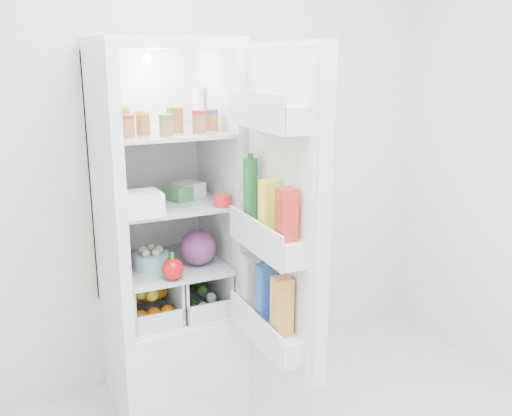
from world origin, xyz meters
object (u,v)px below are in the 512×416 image
red_cabbage (198,247)px  mushroom_bowl (152,261)px  refrigerator (167,274)px  fridge_door (279,216)px

red_cabbage → mushroom_bowl: 0.23m
red_cabbage → mushroom_bowl: size_ratio=1.05×
refrigerator → red_cabbage: (0.12, -0.15, 0.17)m
red_cabbage → fridge_door: fridge_door is taller
refrigerator → fridge_door: size_ratio=1.38×
mushroom_bowl → fridge_door: fridge_door is taller
mushroom_bowl → red_cabbage: bearing=-11.0°
red_cabbage → mushroom_bowl: red_cabbage is taller
red_cabbage → fridge_door: (0.18, -0.49, 0.26)m
mushroom_bowl → fridge_door: bearing=-53.6°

